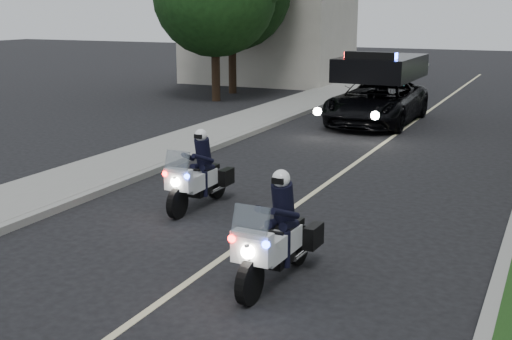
% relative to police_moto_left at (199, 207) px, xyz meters
% --- Properties ---
extents(ground, '(120.00, 120.00, 0.00)m').
position_rel_police_moto_left_xyz_m(ground, '(1.72, -3.96, 0.00)').
color(ground, black).
rests_on(ground, ground).
extents(curb_left, '(0.20, 60.00, 0.15)m').
position_rel_police_moto_left_xyz_m(curb_left, '(-2.38, 6.04, 0.07)').
color(curb_left, gray).
rests_on(curb_left, ground).
extents(sidewalk_left, '(2.00, 60.00, 0.16)m').
position_rel_police_moto_left_xyz_m(sidewalk_left, '(-3.48, 6.04, 0.08)').
color(sidewalk_left, gray).
rests_on(sidewalk_left, ground).
extents(building_far, '(8.00, 6.00, 7.00)m').
position_rel_police_moto_left_xyz_m(building_far, '(-8.28, 22.04, 3.50)').
color(building_far, '#A8A396').
rests_on(building_far, ground).
extents(lane_marking, '(0.12, 50.00, 0.01)m').
position_rel_police_moto_left_xyz_m(lane_marking, '(1.72, 6.04, 0.00)').
color(lane_marking, '#BFB78C').
rests_on(lane_marking, ground).
extents(police_moto_left, '(0.67, 1.86, 1.58)m').
position_rel_police_moto_left_xyz_m(police_moto_left, '(0.00, 0.00, 0.00)').
color(police_moto_left, silver).
rests_on(police_moto_left, ground).
extents(police_moto_right, '(0.75, 1.97, 1.66)m').
position_rel_police_moto_left_xyz_m(police_moto_right, '(2.87, -2.74, 0.00)').
color(police_moto_right, silver).
rests_on(police_moto_right, ground).
extents(police_suv, '(2.62, 5.55, 2.69)m').
position_rel_police_moto_left_xyz_m(police_suv, '(0.60, 11.24, 0.00)').
color(police_suv, black).
rests_on(police_suv, ground).
extents(bicycle, '(0.69, 1.63, 0.83)m').
position_rel_police_moto_left_xyz_m(bicycle, '(-0.83, 20.83, 0.00)').
color(bicycle, black).
rests_on(bicycle, ground).
extents(cyclist, '(0.59, 0.42, 1.54)m').
position_rel_police_moto_left_xyz_m(cyclist, '(-0.83, 20.83, 0.00)').
color(cyclist, black).
rests_on(cyclist, ground).
extents(tree_left_near, '(6.50, 6.50, 8.63)m').
position_rel_police_moto_left_xyz_m(tree_left_near, '(-7.16, 13.94, 0.00)').
color(tree_left_near, '#173D14').
rests_on(tree_left_near, ground).
extents(tree_left_far, '(7.17, 7.17, 9.08)m').
position_rel_police_moto_left_xyz_m(tree_left_far, '(-7.74, 16.64, 0.00)').
color(tree_left_far, black).
rests_on(tree_left_far, ground).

